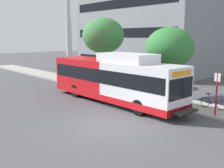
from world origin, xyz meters
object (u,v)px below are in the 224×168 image
at_px(transit_bus, 114,79).
at_px(street_tree_near_stop, 170,48).
at_px(bus_stop_sign_pole, 217,91).
at_px(bicycle_parked, 213,102).
at_px(street_tree_mid_block, 103,36).

bearing_deg(transit_bus, street_tree_near_stop, -25.44).
xyz_separation_m(bus_stop_sign_pole, bicycle_parked, (1.36, 0.84, -1.09)).
distance_m(transit_bus, bicycle_parked, 6.97).
distance_m(street_tree_near_stop, street_tree_mid_block, 7.94).
bearing_deg(bus_stop_sign_pole, street_tree_near_stop, 66.82).
bearing_deg(transit_bus, bicycle_parked, -61.63).
height_order(bus_stop_sign_pole, bicycle_parked, bus_stop_sign_pole).
bearing_deg(street_tree_mid_block, bus_stop_sign_pole, -99.65).
bearing_deg(street_tree_mid_block, bicycle_parked, -93.91).
distance_m(transit_bus, street_tree_mid_block, 7.90).
xyz_separation_m(transit_bus, street_tree_mid_block, (4.09, 5.97, 3.17)).
xyz_separation_m(transit_bus, street_tree_near_stop, (4.03, -1.92, 2.23)).
height_order(street_tree_near_stop, street_tree_mid_block, street_tree_mid_block).
bearing_deg(bus_stop_sign_pole, street_tree_mid_block, 80.35).
bearing_deg(bicycle_parked, transit_bus, 118.37).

